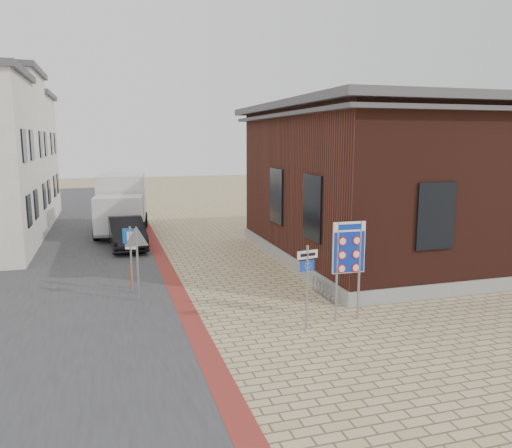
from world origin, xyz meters
TOP-DOWN VIEW (x-y plane):
  - ground at (0.00, 0.00)m, footprint 120.00×120.00m
  - road_strip at (-5.50, 15.00)m, footprint 7.00×60.00m
  - curb_strip at (-2.00, 10.00)m, footprint 0.60×40.00m
  - brick_building at (8.99, 7.00)m, footprint 13.00×13.00m
  - bike_rack at (2.65, 2.20)m, footprint 0.08×1.80m
  - sedan at (-3.36, 12.15)m, footprint 1.85×4.62m
  - box_truck at (-3.41, 16.32)m, footprint 3.14×6.48m
  - border_sign at (2.43, 0.05)m, footprint 1.00×0.09m
  - essen_sign at (1.00, -0.29)m, footprint 0.64×0.16m
  - parking_sign at (-3.50, 4.50)m, footprint 0.50×0.22m
  - yield_sign at (-3.34, 3.50)m, footprint 0.88×0.11m
  - bollard at (-3.50, 5.00)m, footprint 0.08×0.08m

SIDE VIEW (x-z plane):
  - ground at x=0.00m, z-range 0.00..0.00m
  - road_strip at x=-5.50m, z-range 0.00..0.02m
  - curb_strip at x=-2.00m, z-range 0.00..0.03m
  - bike_rack at x=2.65m, z-range -0.04..0.56m
  - bollard at x=-3.50m, z-range 0.00..0.89m
  - sedan at x=-3.36m, z-range 0.00..1.49m
  - parking_sign at x=-3.50m, z-range 0.41..2.76m
  - essen_sign at x=1.00m, z-range 0.39..2.79m
  - box_truck at x=-3.41m, z-range 0.05..3.33m
  - yield_sign at x=-3.34m, z-range 0.65..3.12m
  - border_sign at x=2.43m, z-range 0.65..3.59m
  - brick_building at x=8.99m, z-range 0.09..6.89m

